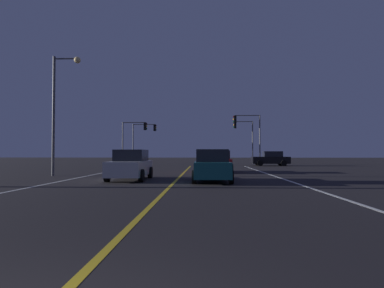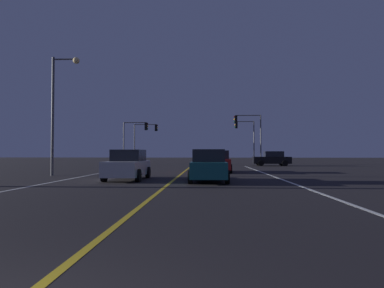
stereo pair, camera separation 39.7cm
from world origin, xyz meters
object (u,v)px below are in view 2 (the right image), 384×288
object	(u,v)px
traffic_light_near_left	(136,133)
traffic_light_far_left	(146,134)
traffic_light_far_right	(245,133)
traffic_light_near_right	(248,128)
street_lamp_right_near	(380,38)
car_ahead_far	(218,162)
car_lead_same_lane	(209,166)
car_crossing_side	(272,159)
street_lamp_left_mid	(59,100)
car_oncoming	(128,165)

from	to	relation	value
traffic_light_near_left	traffic_light_far_left	world-z (taller)	traffic_light_far_left
traffic_light_near_left	traffic_light_far_right	size ratio (longest dim) A/B	0.90
traffic_light_near_right	street_lamp_right_near	world-z (taller)	street_lamp_right_near
traffic_light_near_left	street_lamp_right_near	size ratio (longest dim) A/B	0.59
car_ahead_far	traffic_light_near_left	distance (m)	15.65
traffic_light_near_right	traffic_light_near_left	bearing A→B (deg)	0.00
car_lead_same_lane	car_crossing_side	size ratio (longest dim) A/B	1.00
traffic_light_near_left	car_crossing_side	bearing A→B (deg)	1.85
traffic_light_far_right	street_lamp_left_mid	world-z (taller)	street_lamp_left_mid
traffic_light_near_right	traffic_light_far_right	xyz separation A→B (m)	(0.25, 5.50, -0.15)
traffic_light_far_left	street_lamp_left_mid	size ratio (longest dim) A/B	0.68
car_ahead_far	street_lamp_right_near	distance (m)	15.46
car_lead_same_lane	car_ahead_far	size ratio (longest dim) A/B	1.00
car_crossing_side	car_oncoming	size ratio (longest dim) A/B	1.00
street_lamp_left_mid	traffic_light_near_left	bearing A→B (deg)	85.16
car_lead_same_lane	car_ahead_far	world-z (taller)	same
traffic_light_far_right	traffic_light_far_left	world-z (taller)	traffic_light_far_right
car_oncoming	traffic_light_far_right	size ratio (longest dim) A/B	0.75
car_crossing_side	traffic_light_near_right	distance (m)	4.54
car_crossing_side	street_lamp_left_mid	distance (m)	24.75
car_crossing_side	car_ahead_far	bearing A→B (deg)	62.28
traffic_light_near_right	traffic_light_near_left	xyz separation A→B (m)	(-13.20, -0.00, -0.54)
car_crossing_side	traffic_light_near_left	world-z (taller)	traffic_light_near_left
traffic_light_near_left	street_lamp_left_mid	world-z (taller)	street_lamp_left_mid
street_lamp_left_mid	car_lead_same_lane	bearing A→B (deg)	-20.95
car_oncoming	street_lamp_left_mid	distance (m)	7.42
car_lead_same_lane	car_crossing_side	bearing A→B (deg)	-19.55
car_crossing_side	street_lamp_right_near	size ratio (longest dim) A/B	0.49
traffic_light_near_right	traffic_light_near_left	size ratio (longest dim) A/B	1.15
car_oncoming	car_lead_same_lane	bearing A→B (deg)	78.21
traffic_light_near_left	street_lamp_left_mid	xyz separation A→B (m)	(-1.41, -16.58, 1.18)
traffic_light_near_left	traffic_light_far_right	distance (m)	14.53
traffic_light_near_left	traffic_light_near_right	bearing A→B (deg)	0.00
traffic_light_far_right	street_lamp_right_near	world-z (taller)	street_lamp_right_near
car_crossing_side	car_oncoming	distance (m)	23.28
traffic_light_far_left	street_lamp_right_near	size ratio (longest dim) A/B	0.62
car_lead_same_lane	car_crossing_side	distance (m)	22.19
traffic_light_far_right	traffic_light_far_left	size ratio (longest dim) A/B	1.06
street_lamp_right_near	traffic_light_far_left	bearing A→B (deg)	-65.42
car_crossing_side	street_lamp_right_near	xyz separation A→B (m)	(-1.45, -26.52, 4.69)
traffic_light_far_left	car_ahead_far	bearing A→B (deg)	-62.69
car_oncoming	car_crossing_side	bearing A→B (deg)	149.03
car_ahead_far	street_lamp_left_mid	xyz separation A→B (m)	(-10.68, -4.34, 4.19)
car_ahead_far	traffic_light_far_right	bearing A→B (deg)	-13.22
traffic_light_near_left	traffic_light_far_left	xyz separation A→B (m)	(0.12, 5.50, 0.19)
traffic_light_far_left	car_lead_same_lane	bearing A→B (deg)	-71.95
car_lead_same_lane	street_lamp_right_near	bearing A→B (deg)	-133.19
traffic_light_far_right	street_lamp_left_mid	bearing A→B (deg)	56.08
traffic_light_near_left	traffic_light_far_left	distance (m)	5.50
car_lead_same_lane	street_lamp_left_mid	distance (m)	11.46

